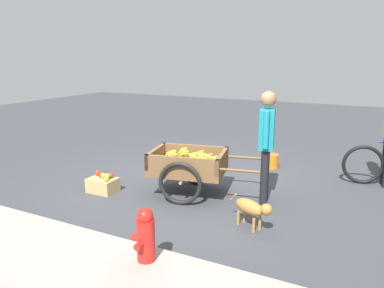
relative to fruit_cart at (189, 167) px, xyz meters
name	(u,v)px	position (x,y,z in m)	size (l,w,h in m)	color
ground_plane	(194,187)	(0.06, -0.31, -0.44)	(24.00, 24.00, 0.00)	#3D3F44
fruit_cart	(189,167)	(0.00, 0.00, 0.00)	(1.77, 1.09, 0.71)	brown
vendor_person	(267,137)	(-1.12, -0.22, 0.53)	(0.26, 0.55, 1.61)	black
dog	(252,208)	(-1.22, 0.69, -0.17)	(0.62, 0.36, 0.40)	#AD7A38
fire_hydrant	(146,240)	(-0.57, 2.04, -0.11)	(0.25, 0.25, 0.67)	red
plastic_bucket	(271,161)	(-0.79, -1.92, -0.31)	(0.26, 0.26, 0.26)	orange
apple_crate	(103,184)	(1.25, 0.53, -0.31)	(0.44, 0.32, 0.31)	tan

